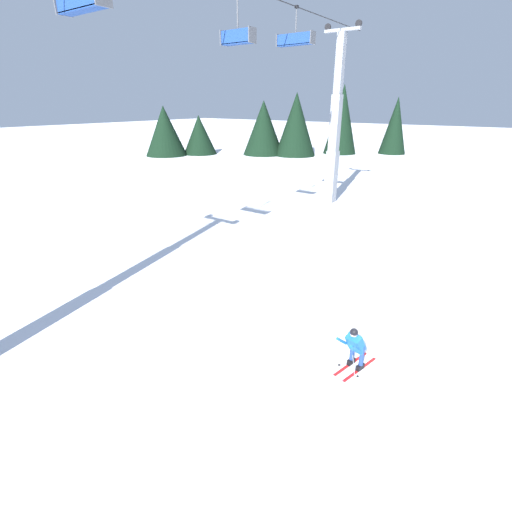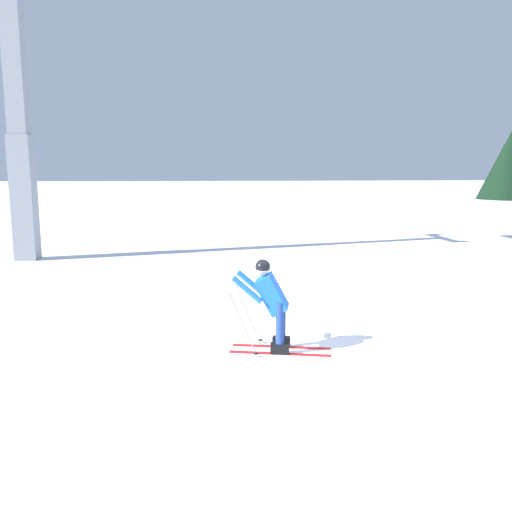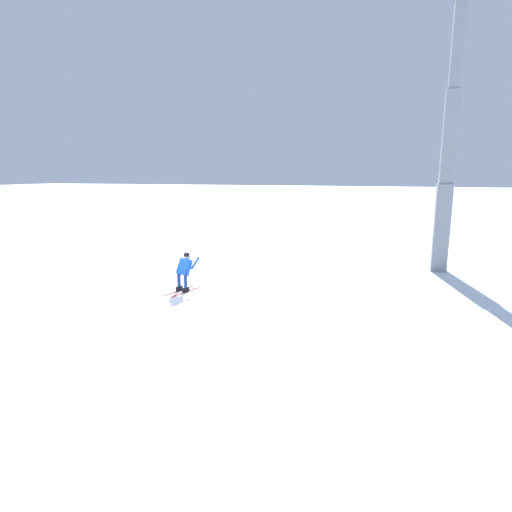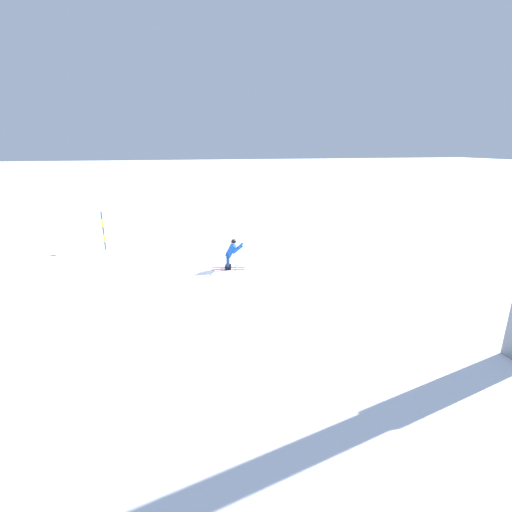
# 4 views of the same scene
# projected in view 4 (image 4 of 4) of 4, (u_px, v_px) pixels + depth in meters

# --- Properties ---
(ground_plane) EXTENTS (260.00, 260.00, 0.00)m
(ground_plane) POSITION_uv_depth(u_px,v_px,m) (210.00, 267.00, 17.37)
(ground_plane) COLOR white
(skier_carving_main) EXTENTS (1.62, 0.89, 1.56)m
(skier_carving_main) POSITION_uv_depth(u_px,v_px,m) (231.00, 252.00, 16.84)
(skier_carving_main) COLOR red
(skier_carving_main) RESTS_ON ground_plane
(trail_marker_pole) EXTENTS (0.07, 0.28, 2.14)m
(trail_marker_pole) POSITION_uv_depth(u_px,v_px,m) (103.00, 229.00, 19.89)
(trail_marker_pole) COLOR blue
(trail_marker_pole) RESTS_ON ground_plane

